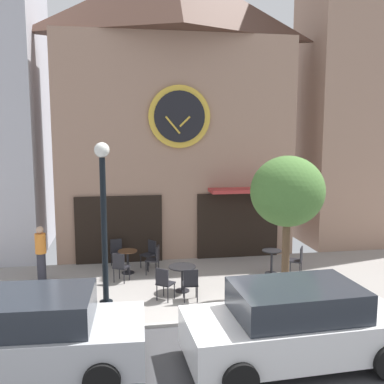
# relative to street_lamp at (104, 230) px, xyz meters

# --- Properties ---
(ground_plane) EXTENTS (27.38, 10.90, 0.13)m
(ground_plane) POSITION_rel_street_lamp_xyz_m (2.08, -1.06, -2.17)
(ground_plane) COLOR gray
(clock_building) EXTENTS (8.34, 3.54, 10.33)m
(clock_building) POSITION_rel_street_lamp_xyz_m (2.42, 5.51, 3.22)
(clock_building) COLOR #9E7A66
(clock_building) RESTS_ON ground_plane
(neighbor_building_right) EXTENTS (6.28, 3.09, 13.19)m
(neighbor_building_right) POSITION_rel_street_lamp_xyz_m (10.76, 5.93, 4.45)
(neighbor_building_right) COLOR #9E7A66
(neighbor_building_right) RESTS_ON ground_plane
(street_lamp) EXTENTS (0.36, 0.36, 4.22)m
(street_lamp) POSITION_rel_street_lamp_xyz_m (0.00, 0.00, 0.00)
(street_lamp) COLOR black
(street_lamp) RESTS_ON ground_plane
(street_tree) EXTENTS (1.91, 1.72, 3.86)m
(street_tree) POSITION_rel_street_lamp_xyz_m (4.61, 0.07, 0.78)
(street_tree) COLOR brown
(street_tree) RESTS_ON ground_plane
(cafe_table_rightmost) EXTENTS (0.61, 0.61, 0.73)m
(cafe_table_rightmost) POSITION_rel_street_lamp_xyz_m (0.59, 3.14, -1.66)
(cafe_table_rightmost) COLOR black
(cafe_table_rightmost) RESTS_ON ground_plane
(cafe_table_near_door) EXTENTS (0.77, 0.77, 0.73)m
(cafe_table_near_door) POSITION_rel_street_lamp_xyz_m (2.07, 1.29, -1.61)
(cafe_table_near_door) COLOR black
(cafe_table_near_door) RESTS_ON ground_plane
(cafe_table_center_right) EXTENTS (0.60, 0.60, 0.77)m
(cafe_table_center_right) POSITION_rel_street_lamp_xyz_m (5.05, 2.31, -1.64)
(cafe_table_center_right) COLOR black
(cafe_table_center_right) RESTS_ON ground_plane
(cafe_chair_near_lamp) EXTENTS (0.48, 0.48, 0.90)m
(cafe_chair_near_lamp) POSITION_rel_street_lamp_xyz_m (0.25, 3.92, -1.62)
(cafe_chair_near_lamp) COLOR black
(cafe_chair_near_lamp) RESTS_ON ground_plane
(cafe_chair_facing_street) EXTENTS (0.54, 0.54, 0.90)m
(cafe_chair_facing_street) POSITION_rel_street_lamp_xyz_m (0.35, 2.31, -1.62)
(cafe_chair_facing_street) COLOR black
(cafe_chair_facing_street) RESTS_ON ground_plane
(cafe_chair_curbside) EXTENTS (0.55, 0.55, 0.90)m
(cafe_chair_curbside) POSITION_rel_street_lamp_xyz_m (5.84, 2.09, -1.62)
(cafe_chair_curbside) COLOR black
(cafe_chair_curbside) RESTS_ON ground_plane
(cafe_chair_near_tree) EXTENTS (0.56, 0.56, 0.90)m
(cafe_chair_near_tree) POSITION_rel_street_lamp_xyz_m (1.32, 3.59, -1.62)
(cafe_chair_near_tree) COLOR black
(cafe_chair_near_tree) RESTS_ON ground_plane
(cafe_chair_under_awning) EXTENTS (0.43, 0.43, 0.90)m
(cafe_chair_under_awning) POSITION_rel_street_lamp_xyz_m (2.18, 0.51, -1.62)
(cafe_chair_under_awning) COLOR black
(cafe_chair_under_awning) RESTS_ON ground_plane
(cafe_chair_corner) EXTENTS (0.56, 0.56, 0.90)m
(cafe_chair_corner) POSITION_rel_street_lamp_xyz_m (1.49, 0.68, -1.62)
(cafe_chair_corner) COLOR black
(cafe_chair_corner) RESTS_ON ground_plane
(cafe_chair_by_entrance) EXTENTS (0.49, 0.49, 0.90)m
(cafe_chair_by_entrance) POSITION_rel_street_lamp_xyz_m (1.43, 2.92, -1.62)
(cafe_chair_by_entrance) COLOR black
(cafe_chair_by_entrance) RESTS_ON ground_plane
(pedestrian_orange) EXTENTS (0.36, 0.36, 1.67)m
(pedestrian_orange) POSITION_rel_street_lamp_xyz_m (-1.98, 2.86, -1.28)
(pedestrian_orange) COLOR #2D2D38
(pedestrian_orange) RESTS_ON ground_plane
(parked_car_silver) EXTENTS (4.38, 2.18, 1.55)m
(parked_car_silver) POSITION_rel_street_lamp_xyz_m (-1.36, -2.46, -1.38)
(parked_car_silver) COLOR #B7BABF
(parked_car_silver) RESTS_ON ground_plane
(parked_car_white) EXTENTS (4.38, 2.18, 1.55)m
(parked_car_white) POSITION_rel_street_lamp_xyz_m (3.70, -2.82, -1.38)
(parked_car_white) COLOR white
(parked_car_white) RESTS_ON ground_plane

